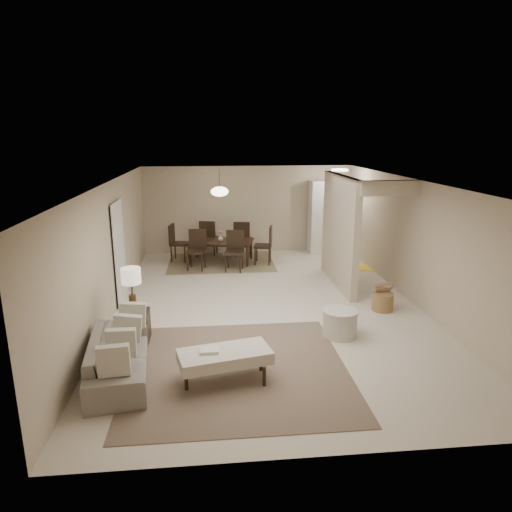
{
  "coord_description": "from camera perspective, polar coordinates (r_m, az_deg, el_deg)",
  "views": [
    {
      "loc": [
        -1.09,
        -8.6,
        3.36
      ],
      "look_at": [
        -0.22,
        0.01,
        1.05
      ],
      "focal_mm": 32.0,
      "sensor_mm": 36.0,
      "label": 1
    }
  ],
  "objects": [
    {
      "name": "floor",
      "position": [
        9.29,
        1.39,
        -6.25
      ],
      "size": [
        9.0,
        9.0,
        0.0
      ],
      "primitive_type": "plane",
      "color": "beige",
      "rests_on": "ground"
    },
    {
      "name": "flush_light",
      "position": [
        12.31,
        10.43,
        10.51
      ],
      "size": [
        0.44,
        0.44,
        0.05
      ],
      "primitive_type": "cylinder",
      "color": "white",
      "rests_on": "ceiling"
    },
    {
      "name": "dining_chairs",
      "position": [
        12.29,
        -4.43,
        1.5
      ],
      "size": [
        2.77,
        2.24,
        1.02
      ],
      "color": "black",
      "rests_on": "dining_rug"
    },
    {
      "name": "wicker_basket",
      "position": [
        9.35,
        15.54,
        -5.53
      ],
      "size": [
        0.48,
        0.48,
        0.35
      ],
      "primitive_type": "cylinder",
      "rotation": [
        0.0,
        0.0,
        0.19
      ],
      "color": "brown",
      "rests_on": "floor"
    },
    {
      "name": "dining_table",
      "position": [
        12.34,
        -4.42,
        0.55
      ],
      "size": [
        1.87,
        1.3,
        0.6
      ],
      "primitive_type": "imported",
      "rotation": [
        0.0,
        0.0,
        -0.22
      ],
      "color": "black",
      "rests_on": "dining_rug"
    },
    {
      "name": "dining_rug",
      "position": [
        12.42,
        -4.39,
        -0.77
      ],
      "size": [
        2.8,
        2.1,
        0.01
      ],
      "primitive_type": "cube",
      "color": "#726446",
      "rests_on": "floor"
    },
    {
      "name": "yellow_mat",
      "position": [
        12.16,
        12.66,
        -1.44
      ],
      "size": [
        0.96,
        0.67,
        0.01
      ],
      "primitive_type": "cube",
      "rotation": [
        0.0,
        0.0,
        -0.14
      ],
      "color": "yellow",
      "rests_on": "floor"
    },
    {
      "name": "table_lamp",
      "position": [
        7.66,
        -15.34,
        -2.88
      ],
      "size": [
        0.32,
        0.32,
        0.76
      ],
      "color": "#4C3B20",
      "rests_on": "side_table"
    },
    {
      "name": "back_wall",
      "position": [
        13.31,
        -0.99,
        5.82
      ],
      "size": [
        6.0,
        0.0,
        6.0
      ],
      "primitive_type": "plane",
      "rotation": [
        1.57,
        0.0,
        0.0
      ],
      "color": "#BEAB8F",
      "rests_on": "floor"
    },
    {
      "name": "pantry_cabinet",
      "position": [
        13.4,
        9.24,
        4.83
      ],
      "size": [
        1.2,
        0.55,
        2.1
      ],
      "primitive_type": "cube",
      "color": "white",
      "rests_on": "floor"
    },
    {
      "name": "side_table",
      "position": [
        7.94,
        -14.93,
        -8.55
      ],
      "size": [
        0.48,
        0.48,
        0.52
      ],
      "primitive_type": "cube",
      "rotation": [
        0.0,
        0.0,
        0.01
      ],
      "color": "black",
      "rests_on": "floor"
    },
    {
      "name": "pendant_light",
      "position": [
        12.04,
        -4.57,
        8.04
      ],
      "size": [
        0.46,
        0.46,
        0.71
      ],
      "color": "#4C3B20",
      "rests_on": "ceiling"
    },
    {
      "name": "vase",
      "position": [
        12.25,
        -4.45,
        2.25
      ],
      "size": [
        0.15,
        0.15,
        0.15
      ],
      "primitive_type": "imported",
      "rotation": [
        0.0,
        0.0,
        0.07
      ],
      "color": "silver",
      "rests_on": "dining_table"
    },
    {
      "name": "partition",
      "position": [
        10.48,
        10.4,
        3.08
      ],
      "size": [
        0.15,
        2.5,
        2.5
      ],
      "primitive_type": "cube",
      "color": "#BEAB8F",
      "rests_on": "floor"
    },
    {
      "name": "doorway",
      "position": [
        9.67,
        -16.77,
        0.3
      ],
      "size": [
        0.04,
        0.9,
        2.04
      ],
      "primitive_type": "cube",
      "color": "black",
      "rests_on": "floor"
    },
    {
      "name": "right_wall",
      "position": [
        9.75,
        19.22,
        1.61
      ],
      "size": [
        0.0,
        9.0,
        9.0
      ],
      "primitive_type": "plane",
      "rotation": [
        1.57,
        0.0,
        -1.57
      ],
      "color": "#BEAB8F",
      "rests_on": "floor"
    },
    {
      "name": "living_rug",
      "position": [
        6.95,
        -2.27,
        -13.9
      ],
      "size": [
        3.2,
        3.2,
        0.01
      ],
      "primitive_type": "cube",
      "color": "brown",
      "rests_on": "floor"
    },
    {
      "name": "ottoman_bench",
      "position": [
        6.51,
        -3.93,
        -12.46
      ],
      "size": [
        1.37,
        0.85,
        0.46
      ],
      "rotation": [
        0.0,
        0.0,
        0.22
      ],
      "color": "beige",
      "rests_on": "living_rug"
    },
    {
      "name": "ceiling",
      "position": [
        8.71,
        1.49,
        9.28
      ],
      "size": [
        9.0,
        9.0,
        0.0
      ],
      "primitive_type": "plane",
      "rotation": [
        3.14,
        0.0,
        0.0
      ],
      "color": "white",
      "rests_on": "back_wall"
    },
    {
      "name": "round_pouf",
      "position": [
        8.02,
        10.44,
        -8.26
      ],
      "size": [
        0.6,
        0.6,
        0.47
      ],
      "primitive_type": "cylinder",
      "color": "beige",
      "rests_on": "floor"
    },
    {
      "name": "left_wall",
      "position": [
        9.05,
        -17.76,
        0.75
      ],
      "size": [
        0.0,
        9.0,
        9.0
      ],
      "primitive_type": "plane",
      "rotation": [
        1.57,
        0.0,
        1.57
      ],
      "color": "#BEAB8F",
      "rests_on": "floor"
    },
    {
      "name": "sofa",
      "position": [
        6.94,
        -16.77,
        -11.96
      ],
      "size": [
        2.07,
        1.01,
        0.58
      ],
      "primitive_type": "imported",
      "rotation": [
        0.0,
        0.0,
        1.69
      ],
      "color": "gray",
      "rests_on": "floor"
    }
  ]
}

